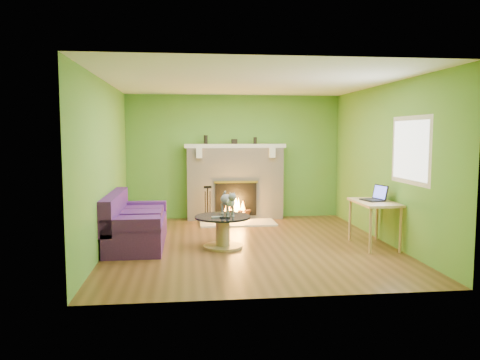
% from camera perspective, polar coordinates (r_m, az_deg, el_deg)
% --- Properties ---
extents(floor, '(5.00, 5.00, 0.00)m').
position_cam_1_polar(floor, '(7.66, 1.18, -7.85)').
color(floor, '#593719').
rests_on(floor, ground).
extents(ceiling, '(5.00, 5.00, 0.00)m').
position_cam_1_polar(ceiling, '(7.49, 1.22, 11.87)').
color(ceiling, white).
rests_on(ceiling, wall_back).
extents(wall_back, '(5.00, 0.00, 5.00)m').
position_cam_1_polar(wall_back, '(9.94, -0.73, 2.83)').
color(wall_back, '#5F9330').
rests_on(wall_back, floor).
extents(wall_front, '(5.00, 0.00, 5.00)m').
position_cam_1_polar(wall_front, '(5.00, 5.02, 0.05)').
color(wall_front, '#5F9330').
rests_on(wall_front, floor).
extents(wall_left, '(0.00, 5.00, 5.00)m').
position_cam_1_polar(wall_left, '(7.50, -16.10, 1.70)').
color(wall_left, '#5F9330').
rests_on(wall_left, floor).
extents(wall_right, '(0.00, 5.00, 5.00)m').
position_cam_1_polar(wall_right, '(8.08, 17.23, 1.93)').
color(wall_right, '#5F9330').
rests_on(wall_right, floor).
extents(window_frame, '(0.00, 1.20, 1.20)m').
position_cam_1_polar(window_frame, '(7.25, 20.08, 3.43)').
color(window_frame, silver).
rests_on(window_frame, wall_right).
extents(window_pane, '(0.00, 1.06, 1.06)m').
position_cam_1_polar(window_pane, '(7.24, 20.02, 3.43)').
color(window_pane, white).
rests_on(window_pane, wall_right).
extents(fireplace, '(2.10, 0.46, 1.58)m').
position_cam_1_polar(fireplace, '(9.80, -0.61, -0.31)').
color(fireplace, '#C0B49F').
rests_on(fireplace, floor).
extents(hearth, '(1.50, 0.75, 0.03)m').
position_cam_1_polar(hearth, '(9.40, -0.29, -5.22)').
color(hearth, beige).
rests_on(hearth, floor).
extents(mantel, '(2.10, 0.28, 0.08)m').
position_cam_1_polar(mantel, '(9.73, -0.61, 4.18)').
color(mantel, silver).
rests_on(mantel, fireplace).
extents(sofa, '(0.87, 1.87, 0.84)m').
position_cam_1_polar(sofa, '(7.75, -12.82, -5.37)').
color(sofa, '#41185E').
rests_on(sofa, floor).
extents(coffee_table, '(0.88, 0.88, 0.50)m').
position_cam_1_polar(coffee_table, '(7.41, -2.12, -6.03)').
color(coffee_table, tan).
rests_on(coffee_table, floor).
extents(desk, '(0.57, 0.98, 0.73)m').
position_cam_1_polar(desk, '(7.71, 16.07, -3.15)').
color(desk, tan).
rests_on(desk, floor).
extents(cat, '(0.36, 0.67, 0.40)m').
position_cam_1_polar(cat, '(7.39, -1.54, -2.81)').
color(cat, '#5C5C61').
rests_on(cat, coffee_table).
extents(remote_silver, '(0.18, 0.08, 0.02)m').
position_cam_1_polar(remote_silver, '(7.24, -2.84, -4.52)').
color(remote_silver, '#949497').
rests_on(remote_silver, coffee_table).
extents(remote_black, '(0.17, 0.08, 0.02)m').
position_cam_1_polar(remote_black, '(7.19, -1.86, -4.60)').
color(remote_black, black).
rests_on(remote_black, coffee_table).
extents(laptop, '(0.37, 0.40, 0.26)m').
position_cam_1_polar(laptop, '(7.72, 15.84, -1.51)').
color(laptop, black).
rests_on(laptop, desk).
extents(fire_tools, '(0.19, 0.19, 0.72)m').
position_cam_1_polar(fire_tools, '(9.44, -3.95, -2.87)').
color(fire_tools, black).
rests_on(fire_tools, hearth).
extents(mantel_vase_left, '(0.08, 0.08, 0.18)m').
position_cam_1_polar(mantel_vase_left, '(9.71, -4.20, 4.93)').
color(mantel_vase_left, black).
rests_on(mantel_vase_left, mantel).
extents(mantel_vase_right, '(0.07, 0.07, 0.14)m').
position_cam_1_polar(mantel_vase_right, '(9.81, 1.85, 4.84)').
color(mantel_vase_right, black).
rests_on(mantel_vase_right, mantel).
extents(mantel_box, '(0.12, 0.08, 0.10)m').
position_cam_1_polar(mantel_box, '(9.76, -0.69, 4.72)').
color(mantel_box, black).
rests_on(mantel_box, mantel).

